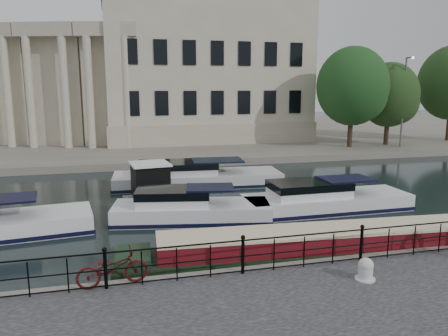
# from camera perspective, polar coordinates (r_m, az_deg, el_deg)

# --- Properties ---
(ground_plane) EXTENTS (160.00, 160.00, 0.00)m
(ground_plane) POSITION_cam_1_polar(r_m,az_deg,el_deg) (15.83, 0.04, -12.15)
(ground_plane) COLOR black
(ground_plane) RESTS_ON ground
(far_bank) EXTENTS (120.00, 42.00, 0.55)m
(far_bank) POSITION_cam_1_polar(r_m,az_deg,el_deg) (53.57, -10.41, 4.29)
(far_bank) COLOR #6B665B
(far_bank) RESTS_ON ground_plane
(railing) EXTENTS (24.14, 0.14, 1.22)m
(railing) POSITION_cam_1_polar(r_m,az_deg,el_deg) (13.37, 2.48, -11.05)
(railing) COLOR black
(railing) RESTS_ON near_quay
(civic_building) EXTENTS (53.55, 31.84, 16.85)m
(civic_building) POSITION_cam_1_polar(r_m,az_deg,el_deg) (48.90, -11.50, 11.59)
(civic_building) COLOR #ADA38C
(civic_building) RESTS_ON far_bank
(lamp_posts) EXTENTS (8.24, 1.55, 8.07)m
(lamp_posts) POSITION_cam_1_polar(r_m,az_deg,el_deg) (45.73, 26.31, 7.97)
(lamp_posts) COLOR #59595B
(lamp_posts) RESTS_ON far_bank
(bicycle) EXTENTS (2.07, 0.94, 1.05)m
(bicycle) POSITION_cam_1_polar(r_m,az_deg,el_deg) (13.06, -14.37, -12.53)
(bicycle) COLOR #420B0D
(bicycle) RESTS_ON near_quay
(mooring_bollard) EXTENTS (0.60, 0.60, 0.67)m
(mooring_bollard) POSITION_cam_1_polar(r_m,az_deg,el_deg) (13.74, 18.01, -12.48)
(mooring_bollard) COLOR beige
(mooring_bollard) RESTS_ON near_quay
(narrowboat) EXTENTS (14.33, 2.90, 1.52)m
(narrowboat) POSITION_cam_1_polar(r_m,az_deg,el_deg) (16.12, 12.27, -10.57)
(narrowboat) COLOR black
(narrowboat) RESTS_ON ground_plane
(harbour_hut) EXTENTS (2.95, 2.55, 2.17)m
(harbour_hut) POSITION_cam_1_polar(r_m,az_deg,el_deg) (23.73, -9.59, -2.07)
(harbour_hut) COLOR #6B665B
(harbour_hut) RESTS_ON ground_plane
(cabin_cruisers) EXTENTS (25.12, 11.00, 1.99)m
(cabin_cruisers) POSITION_cam_1_polar(r_m,az_deg,el_deg) (22.41, -6.64, -4.30)
(cabin_cruisers) COLOR white
(cabin_cruisers) RESTS_ON ground_plane
(trees) EXTENTS (19.06, 8.54, 9.62)m
(trees) POSITION_cam_1_polar(r_m,az_deg,el_deg) (45.89, 22.82, 9.49)
(trees) COLOR black
(trees) RESTS_ON far_bank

